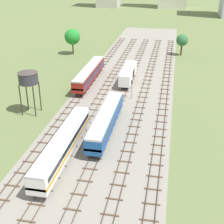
{
  "coord_description": "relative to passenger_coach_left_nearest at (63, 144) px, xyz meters",
  "views": [
    {
      "loc": [
        11.03,
        -10.48,
        28.84
      ],
      "look_at": [
        0.0,
        46.18,
        1.5
      ],
      "focal_mm": 51.22,
      "sensor_mm": 36.0,
      "label": 1
    }
  ],
  "objects": [
    {
      "name": "signal_post_nearest",
      "position": [
        7.38,
        26.29,
        0.36
      ],
      "size": [
        0.28,
        0.47,
        4.63
      ],
      "color": "gray",
      "rests_on": "ground"
    },
    {
      "name": "lineside_tree_2",
      "position": [
        -17.56,
        61.36,
        3.29
      ],
      "size": [
        5.25,
        5.25,
        8.55
      ],
      "color": "#4C331E",
      "rests_on": "ground"
    },
    {
      "name": "track_left",
      "position": [
        0.0,
        26.16,
        -2.48
      ],
      "size": [
        2.4,
        126.0,
        0.29
      ],
      "color": "#47382D",
      "rests_on": "ground"
    },
    {
      "name": "diesel_railcar_centre_left_near",
      "position": [
        4.92,
        9.58,
        -0.02
      ],
      "size": [
        2.96,
        20.5,
        3.8
      ],
      "color": "#194C8C",
      "rests_on": "ground"
    },
    {
      "name": "track_centre",
      "position": [
        9.83,
        26.16,
        -2.48
      ],
      "size": [
        2.4,
        126.0,
        0.29
      ],
      "color": "#47382D",
      "rests_on": "ground"
    },
    {
      "name": "ballast_bed",
      "position": [
        4.92,
        25.16,
        -2.61
      ],
      "size": [
        23.67,
        176.0,
        0.01
      ],
      "primitive_type": "cube",
      "color": "gray",
      "rests_on": "ground"
    },
    {
      "name": "track_far_left",
      "position": [
        -4.92,
        26.16,
        -2.48
      ],
      "size": [
        2.4,
        126.0,
        0.29
      ],
      "color": "#47382D",
      "rests_on": "ground"
    },
    {
      "name": "track_centre_left",
      "position": [
        4.92,
        26.16,
        -2.48
      ],
      "size": [
        2.4,
        126.0,
        0.29
      ],
      "color": "#47382D",
      "rests_on": "ground"
    },
    {
      "name": "passenger_coach_far_left_mid",
      "position": [
        -4.92,
        35.12,
        0.0
      ],
      "size": [
        2.96,
        22.0,
        3.8
      ],
      "color": "maroon",
      "rests_on": "ground"
    },
    {
      "name": "ground_plane",
      "position": [
        4.92,
        25.16,
        -2.61
      ],
      "size": [
        480.0,
        480.0,
        0.0
      ],
      "primitive_type": "plane",
      "color": "#5B6B3D"
    },
    {
      "name": "water_tower",
      "position": [
        -12.12,
        14.94,
        5.17
      ],
      "size": [
        4.11,
        4.11,
        9.31
      ],
      "color": "#2D2826",
      "rests_on": "ground"
    },
    {
      "name": "passenger_coach_left_nearest",
      "position": [
        0.0,
        0.0,
        0.0
      ],
      "size": [
        2.96,
        22.0,
        3.8
      ],
      "color": "white",
      "rests_on": "ground"
    },
    {
      "name": "lineside_tree_0",
      "position": [
        18.59,
        66.89,
        2.48
      ],
      "size": [
        3.88,
        3.88,
        7.1
      ],
      "color": "#4C331E",
      "rests_on": "ground"
    },
    {
      "name": "track_centre_right",
      "position": [
        14.75,
        26.16,
        -2.48
      ],
      "size": [
        2.4,
        126.0,
        0.29
      ],
      "color": "#47382D",
      "rests_on": "ground"
    },
    {
      "name": "freight_boxcar_centre_left_midfar",
      "position": [
        4.92,
        37.36,
        -0.16
      ],
      "size": [
        2.87,
        14.0,
        3.6
      ],
      "color": "white",
      "rests_on": "ground"
    }
  ]
}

